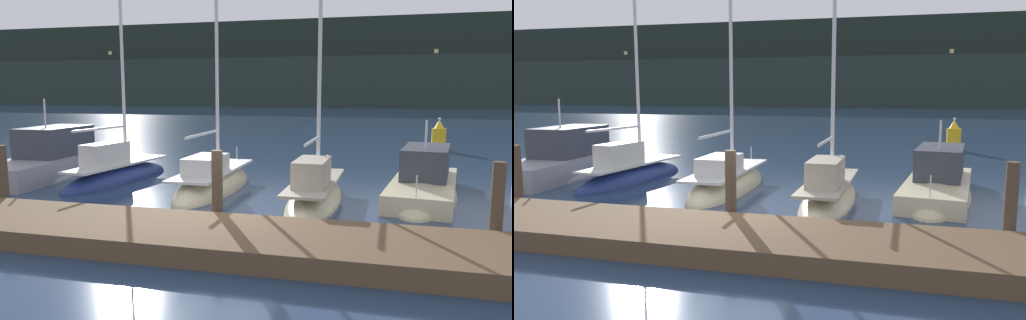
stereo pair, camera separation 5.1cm
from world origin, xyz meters
TOP-DOWN VIEW (x-y plane):
  - ground_plane at (0.00, 0.00)m, footprint 400.00×400.00m
  - dock at (0.00, -1.70)m, footprint 35.24×2.80m
  - mooring_pile_1 at (-6.46, -0.05)m, footprint 0.28×0.28m
  - mooring_pile_2 at (0.00, -0.05)m, footprint 0.28×0.28m
  - mooring_pile_3 at (6.46, -0.05)m, footprint 0.28×0.28m
  - motorboat_berth_2 at (-8.96, 5.07)m, footprint 2.88×7.19m
  - sailboat_berth_3 at (-5.73, 4.86)m, footprint 1.99×6.12m
  - sailboat_berth_4 at (-1.72, 4.37)m, footprint 1.78×6.22m
  - sailboat_berth_5 at (2.00, 3.17)m, footprint 1.53×5.94m
  - motorboat_berth_6 at (5.26, 5.06)m, footprint 2.91×6.90m
  - channel_buoy at (6.86, 18.53)m, footprint 1.19×1.19m
  - hillside_backdrop at (-3.27, 99.74)m, footprint 240.00×23.00m

SIDE VIEW (x-z plane):
  - ground_plane at x=0.00m, z-range 0.00..0.00m
  - sailboat_berth_4 at x=-1.72m, z-range -4.16..4.39m
  - sailboat_berth_5 at x=2.00m, z-range -4.40..4.77m
  - sailboat_berth_3 at x=-5.73m, z-range -4.67..5.07m
  - dock at x=0.00m, z-range 0.00..0.45m
  - motorboat_berth_6 at x=5.26m, z-range -1.33..1.79m
  - motorboat_berth_2 at x=-8.96m, z-range -1.53..2.19m
  - channel_buoy at x=6.86m, z-range -0.25..1.63m
  - mooring_pile_1 at x=-6.46m, z-range 0.00..1.89m
  - mooring_pile_3 at x=6.46m, z-range 0.00..1.91m
  - mooring_pile_2 at x=0.00m, z-range 0.00..1.96m
  - hillside_backdrop at x=-3.27m, z-range -0.70..17.34m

